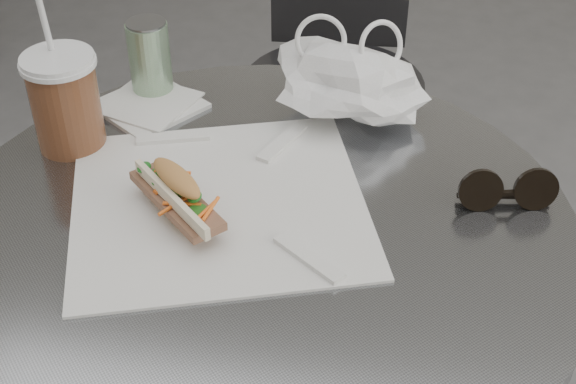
% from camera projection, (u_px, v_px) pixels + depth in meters
% --- Properties ---
extents(cafe_table, '(0.76, 0.76, 0.74)m').
position_uv_depth(cafe_table, '(262.00, 374.00, 1.11)').
color(cafe_table, slate).
rests_on(cafe_table, ground).
extents(chair_far, '(0.39, 0.41, 0.74)m').
position_uv_depth(chair_far, '(332.00, 126.00, 1.84)').
color(chair_far, '#2A2A2C').
rests_on(chair_far, ground).
extents(sandwich_paper, '(0.44, 0.43, 0.00)m').
position_uv_depth(sandwich_paper, '(219.00, 203.00, 0.97)').
color(sandwich_paper, white).
rests_on(sandwich_paper, cafe_table).
extents(banh_mi, '(0.18, 0.18, 0.06)m').
position_uv_depth(banh_mi, '(177.00, 196.00, 0.93)').
color(banh_mi, tan).
rests_on(banh_mi, sandwich_paper).
extents(iced_coffee, '(0.10, 0.10, 0.28)m').
position_uv_depth(iced_coffee, '(65.00, 100.00, 1.03)').
color(iced_coffee, brown).
rests_on(iced_coffee, cafe_table).
extents(sunglasses, '(0.12, 0.05, 0.05)m').
position_uv_depth(sunglasses, '(507.00, 192.00, 0.95)').
color(sunglasses, black).
rests_on(sunglasses, cafe_table).
extents(plastic_bag, '(0.25, 0.22, 0.10)m').
position_uv_depth(plastic_bag, '(347.00, 85.00, 1.09)').
color(plastic_bag, white).
rests_on(plastic_bag, cafe_table).
extents(napkin_stack, '(0.18, 0.18, 0.01)m').
position_uv_depth(napkin_stack, '(149.00, 105.00, 1.14)').
color(napkin_stack, white).
rests_on(napkin_stack, cafe_table).
extents(drink_can, '(0.06, 0.06, 0.11)m').
position_uv_depth(drink_can, '(150.00, 59.00, 1.14)').
color(drink_can, '#5C9A5A').
rests_on(drink_can, cafe_table).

